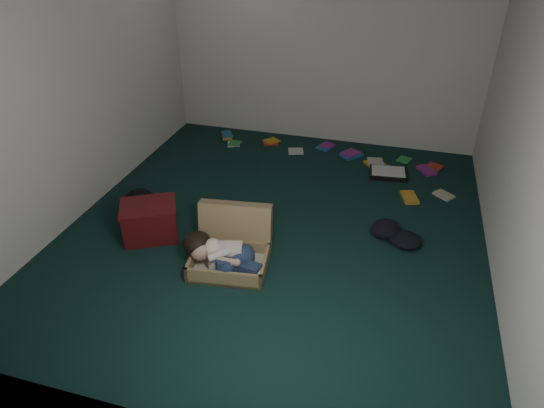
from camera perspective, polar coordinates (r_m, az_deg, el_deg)
The scene contains 12 objects.
floor at distance 4.86m, azimuth 0.48°, elevation -2.63°, with size 4.50×4.50×0.00m, color black.
wall_back at distance 6.38m, azimuth 6.23°, elevation 18.44°, with size 4.50×4.50×0.00m, color silver.
wall_front at distance 2.41m, azimuth -13.87°, elevation -5.91°, with size 4.50×4.50×0.00m, color silver.
wall_left at distance 5.14m, azimuth -22.10°, elevation 13.17°, with size 4.50×4.50×0.00m, color silver.
wall_right at distance 4.24m, azimuth 27.94°, elevation 8.12°, with size 4.50×4.50×0.00m, color silver.
suitcase at distance 4.34m, azimuth -4.75°, elevation -5.07°, with size 0.74×0.73×0.49m.
person at distance 4.20m, azimuth -5.88°, elevation -5.89°, with size 0.73×0.35×0.30m.
maroon_bin at distance 4.76m, azimuth -14.18°, elevation -1.92°, with size 0.64×0.60×0.35m.
backpack at distance 5.10m, azimuth -15.06°, elevation -0.32°, with size 0.42×0.34×0.25m, color black, non-canonical shape.
clothing_pile at distance 4.75m, azimuth 14.38°, elevation -3.69°, with size 0.41×0.34×0.13m, color black, non-canonical shape.
paper_tray at distance 5.93m, azimuth 13.49°, elevation 3.57°, with size 0.46×0.37×0.06m.
book_scatter at distance 6.20m, azimuth 8.60°, elevation 5.19°, with size 3.08×1.29×0.02m.
Camera 1 is at (1.06, -3.88, 2.73)m, focal length 32.00 mm.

